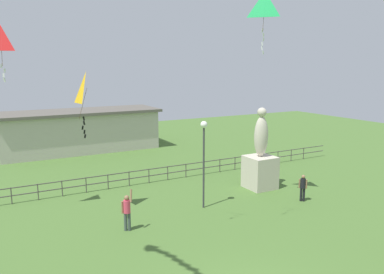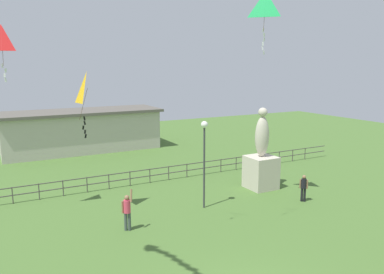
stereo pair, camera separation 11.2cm
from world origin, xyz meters
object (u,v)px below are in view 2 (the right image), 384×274
Objects in this scene: person_0 at (304,186)px; kite_5 at (2,41)px; statue_monument at (261,163)px; person_2 at (127,210)px; kite_1 at (87,90)px; kite_0 at (265,7)px; lamppost at (204,146)px.

kite_5 is at bearing 159.03° from person_0.
statue_monument is 9.62m from person_2.
kite_5 is at bearing 153.77° from kite_1.
kite_0 is 1.20× the size of kite_5.
kite_0 is 9.87m from kite_1.
statue_monument is at bearing 49.76° from kite_0.
kite_0 is (-1.68, -1.99, 8.84)m from statue_monument.
lamppost is 10.97m from kite_5.
kite_5 reaches higher than person_2.
kite_1 is at bearing 162.68° from kite_0.
lamppost is 5.21m from person_2.
person_2 is at bearing -46.08° from kite_5.
kite_0 reaches higher than kite_1.
lamppost is 2.36× the size of person_2.
statue_monument is at bearing 12.79° from person_2.
lamppost is 1.49× the size of kite_0.
person_2 is 9.88m from kite_5.
statue_monument is 9.22m from kite_0.
statue_monument is at bearing 14.87° from lamppost.
kite_5 is (-3.46, 1.70, 2.32)m from kite_1.
lamppost is 1.78× the size of kite_5.
kite_1 is 4.50m from kite_5.
person_2 is 0.63× the size of kite_0.
statue_monument is 3.22m from person_0.
person_2 is (-9.36, -2.13, -0.60)m from statue_monument.
person_0 is (0.56, -3.08, -0.72)m from statue_monument.
kite_5 reaches higher than kite_1.
person_0 is 9.97m from person_2.
lamppost is 3.08× the size of person_0.
statue_monument is 15.59m from kite_5.
kite_5 is at bearing 160.00° from kite_0.
lamppost is 1.45× the size of kite_1.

